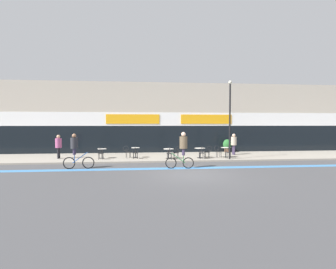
% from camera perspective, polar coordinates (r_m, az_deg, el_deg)
% --- Properties ---
extents(ground_plane, '(120.00, 120.00, 0.00)m').
position_cam_1_polar(ground_plane, '(13.99, 5.10, -8.74)').
color(ground_plane, '#424244').
extents(sidewalk_slab, '(40.00, 5.50, 0.12)m').
position_cam_1_polar(sidewalk_slab, '(21.05, 1.31, -4.85)').
color(sidewalk_slab, gray).
rests_on(sidewalk_slab, ground).
extents(storefront_facade, '(40.00, 4.06, 6.42)m').
position_cam_1_polar(storefront_facade, '(25.58, -0.02, 3.44)').
color(storefront_facade, '#B2A899').
rests_on(storefront_facade, ground).
extents(bike_lane_stripe, '(36.00, 0.70, 0.01)m').
position_cam_1_polar(bike_lane_stripe, '(16.02, 3.64, -7.31)').
color(bike_lane_stripe, '#3D7AB7').
rests_on(bike_lane_stripe, ground).
extents(bistro_table_0, '(0.66, 0.66, 0.72)m').
position_cam_1_polar(bistro_table_0, '(20.12, -14.17, -3.61)').
color(bistro_table_0, black).
rests_on(bistro_table_0, sidewalk_slab).
extents(bistro_table_1, '(0.62, 0.62, 0.78)m').
position_cam_1_polar(bistro_table_1, '(20.01, -7.09, -3.49)').
color(bistro_table_1, black).
rests_on(bistro_table_1, sidewalk_slab).
extents(bistro_table_2, '(0.76, 0.76, 0.73)m').
position_cam_1_polar(bistro_table_2, '(19.38, 0.13, -3.72)').
color(bistro_table_2, black).
rests_on(bistro_table_2, sidewalk_slab).
extents(bistro_table_3, '(0.79, 0.79, 0.75)m').
position_cam_1_polar(bistro_table_3, '(19.94, 6.97, -3.53)').
color(bistro_table_3, black).
rests_on(bistro_table_3, sidewalk_slab).
extents(bistro_table_4, '(0.72, 0.72, 0.76)m').
position_cam_1_polar(bistro_table_4, '(20.68, 12.47, -3.35)').
color(bistro_table_4, black).
rests_on(bistro_table_4, sidewalk_slab).
extents(cafe_chair_0_near, '(0.43, 0.59, 0.90)m').
position_cam_1_polar(cafe_chair_0_near, '(19.51, -14.46, -3.78)').
color(cafe_chair_0_near, black).
rests_on(cafe_chair_0_near, sidewalk_slab).
extents(cafe_chair_1_near, '(0.42, 0.58, 0.90)m').
position_cam_1_polar(cafe_chair_1_near, '(19.39, -7.14, -3.76)').
color(cafe_chair_1_near, black).
rests_on(cafe_chair_1_near, sidewalk_slab).
extents(cafe_chair_1_side, '(0.60, 0.45, 0.90)m').
position_cam_1_polar(cafe_chair_1_side, '(20.05, -8.88, -3.57)').
color(cafe_chair_1_side, black).
rests_on(cafe_chair_1_side, sidewalk_slab).
extents(cafe_chair_2_near, '(0.42, 0.59, 0.90)m').
position_cam_1_polar(cafe_chair_2_near, '(18.76, 0.34, -3.95)').
color(cafe_chair_2_near, black).
rests_on(cafe_chair_2_near, sidewalk_slab).
extents(cafe_chair_2_side, '(0.59, 0.44, 0.90)m').
position_cam_1_polar(cafe_chair_2_side, '(19.46, 1.96, -3.72)').
color(cafe_chair_2_side, black).
rests_on(cafe_chair_2_side, sidewalk_slab).
extents(cafe_chair_3_near, '(0.44, 0.59, 0.90)m').
position_cam_1_polar(cafe_chair_3_near, '(19.34, 7.41, -3.78)').
color(cafe_chair_3_near, black).
rests_on(cafe_chair_3_near, sidewalk_slab).
extents(cafe_chair_3_side, '(0.59, 0.42, 0.90)m').
position_cam_1_polar(cafe_chair_3_side, '(20.09, 8.72, -3.56)').
color(cafe_chair_3_side, black).
rests_on(cafe_chair_3_side, sidewalk_slab).
extents(cafe_chair_4_near, '(0.45, 0.60, 0.90)m').
position_cam_1_polar(cafe_chair_4_near, '(20.09, 13.06, -3.59)').
color(cafe_chair_4_near, black).
rests_on(cafe_chair_4_near, sidewalk_slab).
extents(cafe_chair_4_side, '(0.59, 0.42, 0.90)m').
position_cam_1_polar(cafe_chair_4_side, '(20.49, 10.81, -3.46)').
color(cafe_chair_4_side, black).
rests_on(cafe_chair_4_side, sidewalk_slab).
extents(planter_pot, '(0.76, 0.76, 1.17)m').
position_cam_1_polar(planter_pot, '(24.33, 12.77, -2.28)').
color(planter_pot, brown).
rests_on(planter_pot, sidewalk_slab).
extents(lamp_post, '(0.26, 0.26, 5.69)m').
position_cam_1_polar(lamp_post, '(19.52, 13.32, 4.27)').
color(lamp_post, black).
rests_on(lamp_post, sidewalk_slab).
extents(cyclist_0, '(1.72, 0.55, 2.20)m').
position_cam_1_polar(cyclist_0, '(15.72, 3.21, -2.70)').
color(cyclist_0, black).
rests_on(cyclist_0, ground).
extents(cyclist_1, '(1.82, 0.48, 2.10)m').
position_cam_1_polar(cyclist_1, '(16.53, -19.47, -3.02)').
color(cyclist_1, black).
rests_on(cyclist_1, ground).
extents(pedestrian_near_end, '(0.45, 0.45, 1.75)m').
position_cam_1_polar(pedestrian_near_end, '(21.03, -22.73, -2.02)').
color(pedestrian_near_end, black).
rests_on(pedestrian_near_end, sidewalk_slab).
extents(pedestrian_far_end, '(0.52, 0.52, 1.75)m').
position_cam_1_polar(pedestrian_far_end, '(22.45, 14.12, -1.65)').
color(pedestrian_far_end, '#382D47').
rests_on(pedestrian_far_end, sidewalk_slab).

